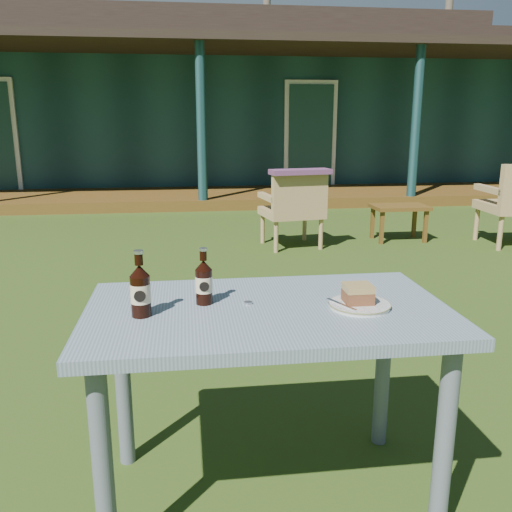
{
  "coord_description": "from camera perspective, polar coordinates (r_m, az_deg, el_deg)",
  "views": [
    {
      "loc": [
        -0.26,
        -3.28,
        1.32
      ],
      "look_at": [
        0.0,
        -1.3,
        0.82
      ],
      "focal_mm": 38.0,
      "sensor_mm": 36.0,
      "label": 1
    }
  ],
  "objects": [
    {
      "name": "ground",
      "position": [
        3.54,
        -2.75,
        -7.78
      ],
      "size": [
        80.0,
        80.0,
        0.0
      ],
      "primitive_type": "plane",
      "color": "#334916"
    },
    {
      "name": "pavilion",
      "position": [
        12.67,
        -6.51,
        15.36
      ],
      "size": [
        15.8,
        8.3,
        3.45
      ],
      "color": "#153738",
      "rests_on": "ground"
    },
    {
      "name": "tree_mid",
      "position": [
        22.29,
        1.15,
        23.01
      ],
      "size": [
        0.28,
        0.28,
        9.5
      ],
      "primitive_type": "cylinder",
      "color": "brown",
      "rests_on": "ground"
    },
    {
      "name": "tree_right",
      "position": [
        22.89,
        19.69,
        23.92
      ],
      "size": [
        0.28,
        0.28,
        11.0
      ],
      "primitive_type": "cylinder",
      "color": "brown",
      "rests_on": "ground"
    },
    {
      "name": "cafe_table",
      "position": [
        1.84,
        1.22,
        -8.38
      ],
      "size": [
        1.2,
        0.7,
        0.72
      ],
      "color": "slate",
      "rests_on": "ground"
    },
    {
      "name": "plate",
      "position": [
        1.83,
        10.85,
        -5.07
      ],
      "size": [
        0.2,
        0.2,
        0.01
      ],
      "color": "silver",
      "rests_on": "cafe_table"
    },
    {
      "name": "cake_slice",
      "position": [
        1.83,
        10.68,
        -3.88
      ],
      "size": [
        0.09,
        0.09,
        0.06
      ],
      "color": "brown",
      "rests_on": "plate"
    },
    {
      "name": "fork",
      "position": [
        1.8,
        8.99,
        -5.06
      ],
      "size": [
        0.07,
        0.13,
        0.0
      ],
      "primitive_type": "cube",
      "rotation": [
        0.0,
        0.0,
        0.45
      ],
      "color": "silver",
      "rests_on": "plate"
    },
    {
      "name": "cola_bottle_near",
      "position": [
        1.82,
        -5.51,
        -2.7
      ],
      "size": [
        0.06,
        0.06,
        0.19
      ],
      "color": "black",
      "rests_on": "cafe_table"
    },
    {
      "name": "cola_bottle_far",
      "position": [
        1.74,
        -12.08,
        -3.53
      ],
      "size": [
        0.06,
        0.07,
        0.21
      ],
      "color": "black",
      "rests_on": "cafe_table"
    },
    {
      "name": "bottle_cap",
      "position": [
        1.83,
        -0.83,
        -4.96
      ],
      "size": [
        0.03,
        0.03,
        0.01
      ],
      "primitive_type": "cylinder",
      "color": "silver",
      "rests_on": "cafe_table"
    },
    {
      "name": "armchair_left",
      "position": [
        5.69,
        4.03,
        5.26
      ],
      "size": [
        0.67,
        0.64,
        0.79
      ],
      "color": "tan",
      "rests_on": "ground"
    },
    {
      "name": "floral_throw",
      "position": [
        5.5,
        4.69,
        8.84
      ],
      "size": [
        0.64,
        0.3,
        0.05
      ],
      "primitive_type": "cube",
      "rotation": [
        0.0,
        0.0,
        3.3
      ],
      "color": "#65375C",
      "rests_on": "armchair_left"
    },
    {
      "name": "side_table",
      "position": [
        6.25,
        14.86,
        4.65
      ],
      "size": [
        0.6,
        0.4,
        0.4
      ],
      "color": "brown",
      "rests_on": "ground"
    }
  ]
}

